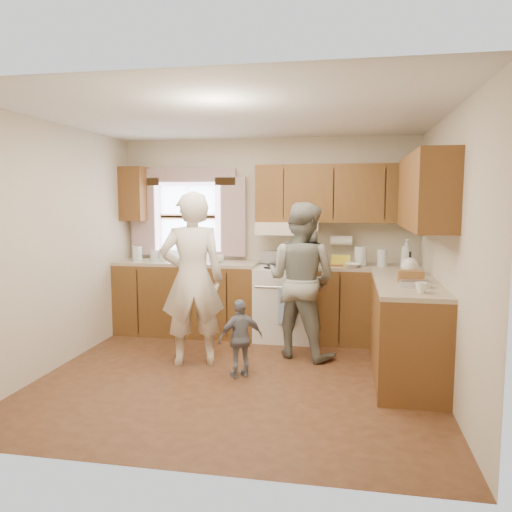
% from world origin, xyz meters
% --- Properties ---
extents(room, '(3.80, 3.80, 3.80)m').
position_xyz_m(room, '(0.00, 0.00, 1.25)').
color(room, '#462716').
rests_on(room, ground).
extents(kitchen_fixtures, '(3.80, 2.25, 2.15)m').
position_xyz_m(kitchen_fixtures, '(0.61, 1.08, 0.84)').
color(kitchen_fixtures, '#40250D').
rests_on(kitchen_fixtures, ground).
extents(stove, '(0.76, 0.67, 1.07)m').
position_xyz_m(stove, '(0.30, 1.44, 0.47)').
color(stove, silver).
rests_on(stove, ground).
extents(woman_left, '(0.77, 0.63, 1.81)m').
position_xyz_m(woman_left, '(-0.55, 0.29, 0.91)').
color(woman_left, white).
rests_on(woman_left, ground).
extents(woman_right, '(1.01, 0.91, 1.70)m').
position_xyz_m(woman_right, '(0.53, 0.78, 0.85)').
color(woman_right, '#263A2E').
rests_on(woman_right, ground).
extents(child, '(0.48, 0.40, 0.77)m').
position_xyz_m(child, '(0.02, 0.00, 0.39)').
color(child, gray).
rests_on(child, ground).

